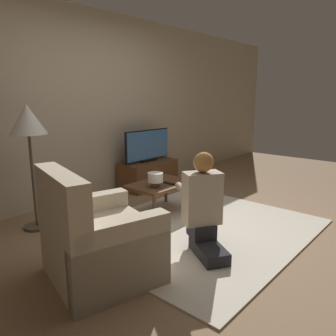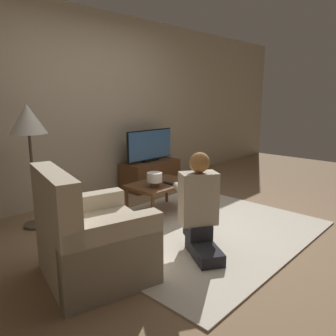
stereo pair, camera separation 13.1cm
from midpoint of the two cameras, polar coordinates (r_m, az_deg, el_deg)
name	(u,v)px [view 2 (the right image)]	position (r m, az deg, el deg)	size (l,w,h in m)	color
ground_plane	(197,229)	(3.68, 6.07, -10.59)	(10.00, 10.00, 0.00)	#896B4C
wall_back	(90,106)	(4.80, -12.58, 10.54)	(10.00, 0.06, 2.60)	tan
rug	(197,229)	(3.68, 6.07, -10.48)	(2.44, 2.09, 0.02)	beige
tv_stand	(150,174)	(5.24, -2.36, -1.06)	(0.93, 0.46, 0.42)	brown
tv	(150,145)	(5.16, -2.43, 3.96)	(0.92, 0.08, 0.50)	black
coffee_table	(160,186)	(4.03, -0.42, -3.23)	(0.78, 0.53, 0.39)	brown
floor_lamp	(28,125)	(3.76, -22.24, 6.87)	(0.38, 0.38, 1.36)	#4C4233
armchair	(92,242)	(2.72, -11.76, -12.46)	(0.94, 0.98, 0.91)	#B7A88E
person_kneeling	(199,204)	(3.06, 6.65, -6.30)	(0.65, 0.82, 0.93)	#232328
picture_frame	(155,176)	(4.04, -1.32, -1.43)	(0.11, 0.01, 0.15)	brown
table_lamp	(155,178)	(3.83, -1.38, -1.80)	(0.18, 0.18, 0.17)	#4C3823
remote	(169,183)	(3.97, 1.06, -2.67)	(0.04, 0.15, 0.02)	black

